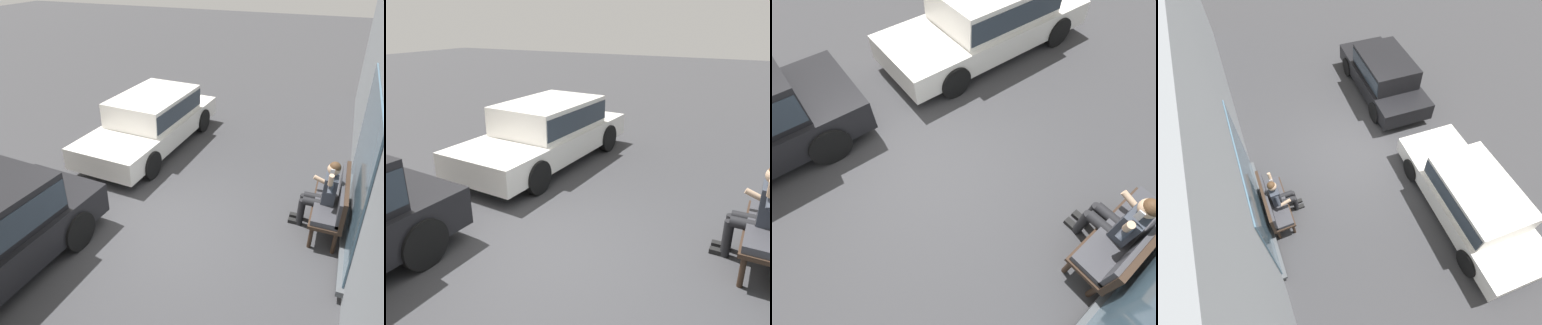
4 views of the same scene
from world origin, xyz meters
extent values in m
plane|color=#38383A|center=(0.00, 0.00, 0.00)|extent=(60.00, 60.00, 0.00)
cylinder|color=#332319|center=(-0.48, 2.61, 0.21)|extent=(0.07, 0.07, 0.43)
cylinder|color=#332319|center=(-1.89, 2.61, 0.21)|extent=(0.07, 0.07, 0.43)
cube|color=#332319|center=(-1.19, 2.81, 0.46)|extent=(1.56, 0.55, 0.06)
cube|color=#38383D|center=(-1.19, 2.81, 0.54)|extent=(1.50, 0.49, 0.10)
cylinder|color=black|center=(-1.07, 2.57, 0.54)|extent=(0.15, 0.42, 0.15)
cylinder|color=black|center=(-1.07, 2.36, 0.27)|extent=(0.12, 0.12, 0.54)
cube|color=black|center=(-1.07, 2.28, 0.04)|extent=(0.10, 0.24, 0.07)
cylinder|color=black|center=(-1.25, 2.57, 0.54)|extent=(0.15, 0.42, 0.15)
cylinder|color=black|center=(-1.25, 2.36, 0.27)|extent=(0.12, 0.12, 0.54)
cube|color=black|center=(-1.25, 2.28, 0.04)|extent=(0.10, 0.24, 0.07)
cube|color=black|center=(-1.16, 2.78, 0.54)|extent=(0.34, 0.24, 0.14)
cube|color=#333842|center=(-1.16, 2.78, 0.82)|extent=(0.38, 0.22, 0.56)
cylinder|color=#333842|center=(-1.40, 2.76, 0.93)|extent=(0.20, 0.10, 0.28)
cylinder|color=tan|center=(-1.45, 2.60, 0.81)|extent=(0.08, 0.27, 0.17)
cube|color=white|center=(-3.00, -1.76, 0.50)|extent=(4.68, 2.01, 0.51)
cube|color=white|center=(-3.18, -1.75, 1.06)|extent=(2.47, 1.68, 0.62)
cube|color=#28333D|center=(-3.18, -1.75, 1.06)|extent=(2.42, 1.71, 0.43)
cylinder|color=black|center=(-1.53, -1.01, 0.33)|extent=(0.66, 0.22, 0.65)
cylinder|color=black|center=(-1.63, -2.68, 0.33)|extent=(0.66, 0.22, 0.65)
cylinder|color=black|center=(-4.37, -0.84, 0.33)|extent=(0.66, 0.22, 0.65)
cylinder|color=black|center=(-4.46, -2.51, 0.33)|extent=(0.66, 0.22, 0.65)
cylinder|color=black|center=(1.00, -1.09, 0.34)|extent=(0.70, 0.22, 0.69)
camera|label=1|loc=(4.90, 2.60, 4.47)|focal=35.00mm
camera|label=2|loc=(3.71, 2.60, 3.04)|focal=35.00mm
camera|label=3|loc=(1.26, 2.60, 4.13)|focal=28.00mm
camera|label=4|loc=(-5.46, 2.60, 7.22)|focal=28.00mm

